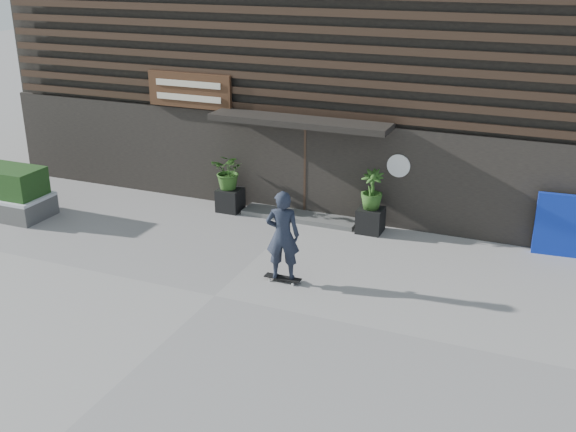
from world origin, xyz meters
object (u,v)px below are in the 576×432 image
at_px(blue_tarp, 571,226).
at_px(skateboarder, 283,236).
at_px(planter_pot_left, 230,200).
at_px(planter_pot_right, 370,220).

height_order(blue_tarp, skateboarder, skateboarder).
relative_size(planter_pot_left, blue_tarp, 0.39).
distance_m(planter_pot_left, planter_pot_right, 3.80).
distance_m(blue_tarp, skateboarder, 6.47).
height_order(planter_pot_right, blue_tarp, blue_tarp).
bearing_deg(planter_pot_right, blue_tarp, 3.84).
xyz_separation_m(planter_pot_left, skateboarder, (2.90, -3.30, 0.73)).
bearing_deg(blue_tarp, skateboarder, -150.56).
bearing_deg(blue_tarp, planter_pot_left, 177.72).
distance_m(planter_pot_left, skateboarder, 4.45).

